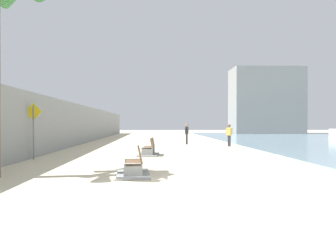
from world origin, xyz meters
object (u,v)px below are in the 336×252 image
(person_walking, at_px, (229,133))
(person_standing, at_px, (187,132))
(pedestrian_sign, at_px, (34,124))
(bench_near, at_px, (134,168))
(bench_far, at_px, (149,151))

(person_walking, xyz_separation_m, person_standing, (-3.04, 2.56, 0.04))
(person_standing, bearing_deg, pedestrian_sign, -128.42)
(bench_near, relative_size, bench_far, 0.99)
(bench_far, height_order, person_walking, person_walking)
(bench_far, relative_size, person_standing, 1.23)
(pedestrian_sign, bearing_deg, person_walking, 35.71)
(person_walking, distance_m, pedestrian_sign, 14.54)
(bench_near, relative_size, person_standing, 1.22)
(person_walking, relative_size, person_standing, 0.97)
(bench_far, bearing_deg, person_standing, 71.37)
(person_walking, bearing_deg, person_standing, 139.93)
(bench_far, height_order, pedestrian_sign, pedestrian_sign)
(bench_near, height_order, person_walking, person_walking)
(bench_near, xyz_separation_m, bench_far, (0.42, 6.87, 0.00))
(bench_far, height_order, person_standing, person_standing)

